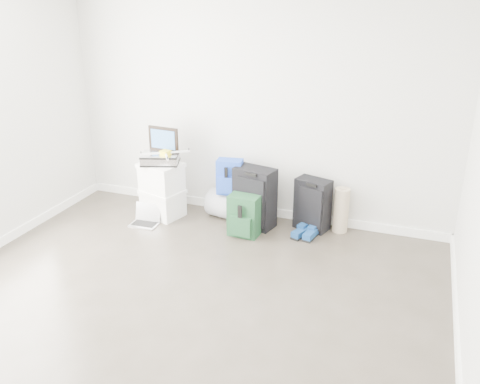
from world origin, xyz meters
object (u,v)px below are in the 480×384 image
at_px(large_suitcase, 255,198).
at_px(duffel_bag, 231,205).
at_px(carry_on, 312,205).
at_px(briefcase, 160,159).
at_px(laptop, 146,219).
at_px(boxes_stack, 162,190).

bearing_deg(large_suitcase, duffel_bag, 176.68).
bearing_deg(carry_on, large_suitcase, -148.98).
height_order(large_suitcase, carry_on, large_suitcase).
bearing_deg(briefcase, large_suitcase, -13.80).
xyz_separation_m(briefcase, carry_on, (1.74, 0.25, -0.42)).
bearing_deg(carry_on, duffel_bag, -159.02).
height_order(briefcase, large_suitcase, briefcase).
bearing_deg(duffel_bag, large_suitcase, -3.73).
height_order(carry_on, laptop, carry_on).
distance_m(carry_on, laptop, 1.92).
relative_size(boxes_stack, large_suitcase, 0.95).
xyz_separation_m(boxes_stack, duffel_bag, (0.79, 0.20, -0.16)).
relative_size(boxes_stack, carry_on, 1.11).
bearing_deg(laptop, carry_on, 14.03).
distance_m(boxes_stack, briefcase, 0.39).
relative_size(briefcase, large_suitcase, 0.60).
bearing_deg(large_suitcase, boxes_stack, -161.95).
xyz_separation_m(briefcase, laptop, (-0.08, -0.27, -0.66)).
bearing_deg(briefcase, duffel_bag, -5.08).
bearing_deg(laptop, boxes_stack, 70.92).
relative_size(briefcase, duffel_bag, 0.77).
bearing_deg(carry_on, laptop, -146.41).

